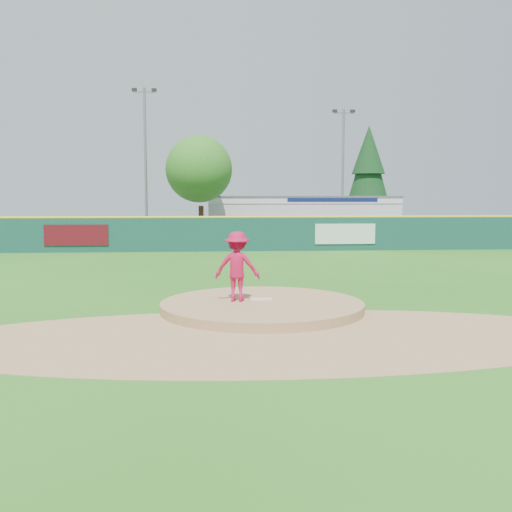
{
  "coord_description": "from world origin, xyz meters",
  "views": [
    {
      "loc": [
        -1.4,
        -15.21,
        3.0
      ],
      "look_at": [
        0.0,
        2.0,
        1.3
      ],
      "focal_mm": 40.0,
      "sensor_mm": 36.0,
      "label": 1
    }
  ],
  "objects": [
    {
      "name": "conifer_tree",
      "position": [
        13.0,
        36.0,
        5.54
      ],
      "size": [
        4.4,
        4.4,
        9.5
      ],
      "color": "#382314",
      "rests_on": "ground"
    },
    {
      "name": "pitcher",
      "position": [
        -0.66,
        0.16,
        1.2
      ],
      "size": [
        1.35,
        0.94,
        1.9
      ],
      "primitive_type": "imported",
      "rotation": [
        0.0,
        0.0,
        2.93
      ],
      "color": "#BA0F3D",
      "rests_on": "pitchers_mound"
    },
    {
      "name": "fence_banners",
      "position": [
        -1.2,
        17.92,
        1.0
      ],
      "size": [
        19.19,
        0.04,
        1.2
      ],
      "color": "#5A0C14",
      "rests_on": "ground"
    },
    {
      "name": "van",
      "position": [
        -2.73,
        24.96,
        0.8
      ],
      "size": [
        6.03,
        3.62,
        1.57
      ],
      "primitive_type": "imported",
      "rotation": [
        0.0,
        0.0,
        1.38
      ],
      "color": "white",
      "rests_on": "parking_lot"
    },
    {
      "name": "ground",
      "position": [
        0.0,
        0.0,
        0.0
      ],
      "size": [
        120.0,
        120.0,
        0.0
      ],
      "primitive_type": "plane",
      "color": "#286B19",
      "rests_on": "ground"
    },
    {
      "name": "pitchers_mound",
      "position": [
        0.0,
        0.0,
        0.0
      ],
      "size": [
        5.5,
        5.5,
        0.5
      ],
      "primitive_type": "cylinder",
      "color": "#9E774C",
      "rests_on": "ground"
    },
    {
      "name": "pool_building_grp",
      "position": [
        6.0,
        31.99,
        1.66
      ],
      "size": [
        15.2,
        8.2,
        3.31
      ],
      "color": "silver",
      "rests_on": "ground"
    },
    {
      "name": "parking_lot",
      "position": [
        0.0,
        27.0,
        0.01
      ],
      "size": [
        44.0,
        16.0,
        0.02
      ],
      "primitive_type": "cube",
      "color": "#38383A",
      "rests_on": "ground"
    },
    {
      "name": "light_pole_left",
      "position": [
        -6.0,
        27.0,
        6.05
      ],
      "size": [
        1.75,
        0.25,
        11.0
      ],
      "color": "gray",
      "rests_on": "ground"
    },
    {
      "name": "infield_dirt_arc",
      "position": [
        0.0,
        -3.0,
        0.01
      ],
      "size": [
        15.4,
        15.4,
        0.01
      ],
      "primitive_type": "cylinder",
      "color": "#9E774C",
      "rests_on": "ground"
    },
    {
      "name": "outfield_fence",
      "position": [
        0.0,
        18.0,
        1.09
      ],
      "size": [
        40.0,
        0.14,
        2.07
      ],
      "color": "#134039",
      "rests_on": "ground"
    },
    {
      "name": "pitching_rubber",
      "position": [
        0.0,
        0.3,
        0.27
      ],
      "size": [
        0.6,
        0.15,
        0.04
      ],
      "primitive_type": "cube",
      "color": "white",
      "rests_on": "pitchers_mound"
    },
    {
      "name": "deciduous_tree",
      "position": [
        -2.0,
        25.0,
        4.55
      ],
      "size": [
        5.6,
        5.6,
        7.36
      ],
      "color": "#382314",
      "rests_on": "ground"
    },
    {
      "name": "light_pole_right",
      "position": [
        9.0,
        29.0,
        5.54
      ],
      "size": [
        1.75,
        0.25,
        10.0
      ],
      "color": "gray",
      "rests_on": "ground"
    },
    {
      "name": "playground_slide",
      "position": [
        -13.25,
        21.64,
        0.8
      ],
      "size": [
        1.02,
        2.87,
        1.58
      ],
      "color": "blue",
      "rests_on": "ground"
    }
  ]
}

